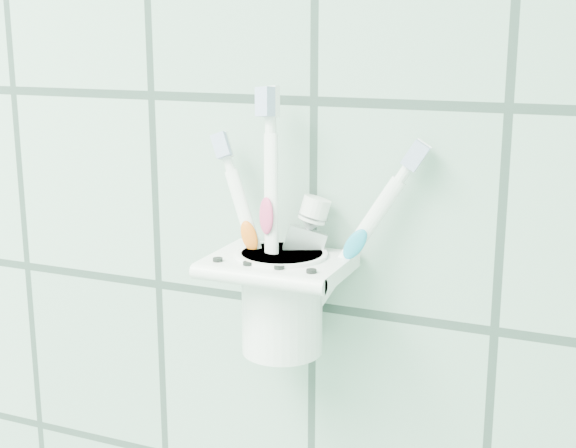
# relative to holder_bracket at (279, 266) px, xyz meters

# --- Properties ---
(holder_bracket) EXTENTS (0.12, 0.10, 0.04)m
(holder_bracket) POSITION_rel_holder_bracket_xyz_m (0.00, 0.00, 0.00)
(holder_bracket) COLOR white
(holder_bracket) RESTS_ON wall_back
(cup) EXTENTS (0.08, 0.08, 0.09)m
(cup) POSITION_rel_holder_bracket_xyz_m (0.00, 0.00, -0.03)
(cup) COLOR white
(cup) RESTS_ON holder_bracket
(toothbrush_pink) EXTENTS (0.08, 0.04, 0.19)m
(toothbrush_pink) POSITION_rel_holder_bracket_xyz_m (0.01, -0.00, 0.03)
(toothbrush_pink) COLOR white
(toothbrush_pink) RESTS_ON cup
(toothbrush_blue) EXTENTS (0.03, 0.04, 0.23)m
(toothbrush_blue) POSITION_rel_holder_bracket_xyz_m (-0.00, -0.01, 0.04)
(toothbrush_blue) COLOR white
(toothbrush_blue) RESTS_ON cup
(toothbrush_orange) EXTENTS (0.10, 0.04, 0.20)m
(toothbrush_orange) POSITION_rel_holder_bracket_xyz_m (0.01, 0.01, 0.04)
(toothbrush_orange) COLOR white
(toothbrush_orange) RESTS_ON cup
(toothpaste_tube) EXTENTS (0.06, 0.04, 0.14)m
(toothpaste_tube) POSITION_rel_holder_bracket_xyz_m (-0.01, 0.01, 0.01)
(toothpaste_tube) COLOR silver
(toothpaste_tube) RESTS_ON cup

